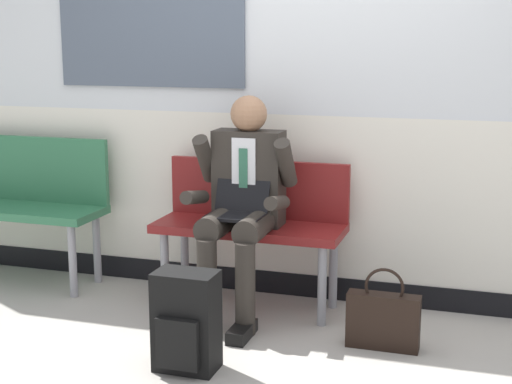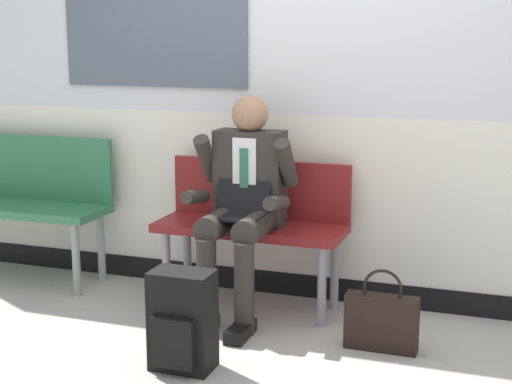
% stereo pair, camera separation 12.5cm
% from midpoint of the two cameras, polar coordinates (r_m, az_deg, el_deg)
% --- Properties ---
extents(ground_plane, '(18.00, 18.00, 0.00)m').
position_cam_midpoint_polar(ground_plane, '(4.23, 0.08, -10.38)').
color(ground_plane, '#9E9991').
extents(station_wall, '(5.99, 0.17, 2.79)m').
position_cam_midpoint_polar(station_wall, '(4.57, 2.44, 9.18)').
color(station_wall, silver).
rests_on(station_wall, ground).
extents(bench_with_person, '(1.11, 0.42, 0.86)m').
position_cam_midpoint_polar(bench_with_person, '(4.47, -1.08, -2.00)').
color(bench_with_person, maroon).
rests_on(bench_with_person, ground).
extents(bench_empty, '(1.37, 0.42, 0.94)m').
position_cam_midpoint_polar(bench_empty, '(5.26, -18.90, -0.18)').
color(bench_empty, '#2D6B47').
rests_on(bench_empty, ground).
extents(person_seated, '(0.57, 0.70, 1.26)m').
position_cam_midpoint_polar(person_seated, '(4.26, -1.92, -0.64)').
color(person_seated, '#2D2823').
rests_on(person_seated, ground).
extents(backpack, '(0.30, 0.23, 0.49)m').
position_cam_midpoint_polar(backpack, '(3.70, -6.30, -9.77)').
color(backpack, black).
rests_on(backpack, ground).
extents(handbag, '(0.37, 0.10, 0.43)m').
position_cam_midpoint_polar(handbag, '(3.99, 8.69, -9.50)').
color(handbag, black).
rests_on(handbag, ground).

